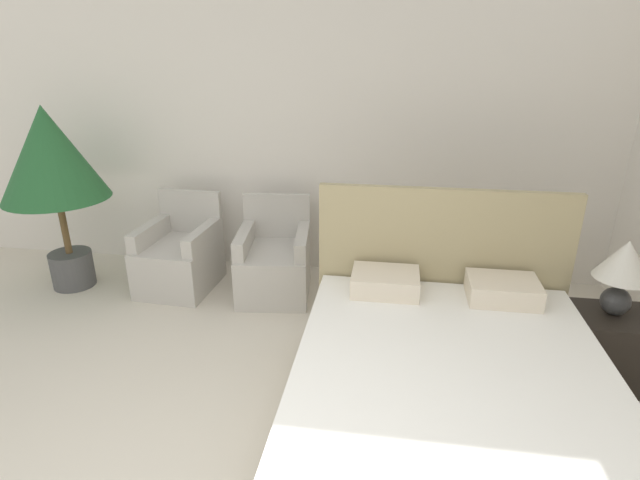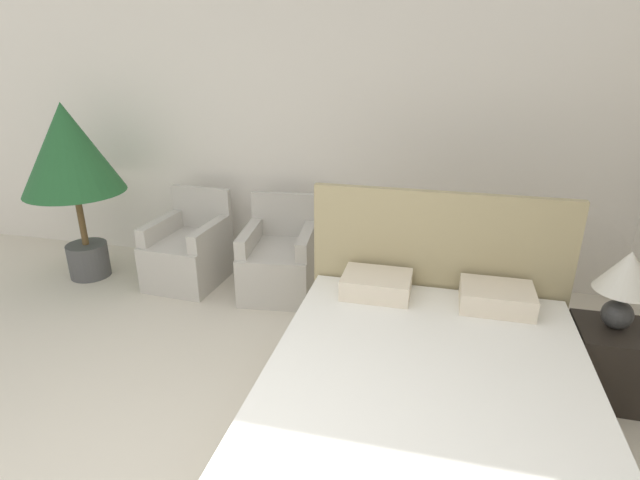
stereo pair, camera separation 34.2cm
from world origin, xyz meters
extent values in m
cube|color=silver|center=(0.00, 3.59, 1.45)|extent=(10.00, 0.06, 2.90)
cube|color=#8C7A5B|center=(1.12, 1.18, 0.15)|extent=(1.71, 2.08, 0.31)
cube|color=white|center=(1.12, 1.18, 0.44)|extent=(1.68, 2.04, 0.26)
cube|color=tan|center=(1.12, 2.25, 0.62)|extent=(1.75, 0.06, 1.24)
cube|color=beige|center=(0.73, 2.01, 0.64)|extent=(0.45, 0.34, 0.14)
cube|color=beige|center=(1.50, 2.01, 0.64)|extent=(0.45, 0.34, 0.14)
cube|color=#B7B2A8|center=(-1.19, 2.92, 0.22)|extent=(0.66, 0.75, 0.44)
cube|color=#B7B2A8|center=(-1.17, 3.25, 0.65)|extent=(0.62, 0.10, 0.42)
cube|color=#B7B2A8|center=(-1.45, 2.94, 0.52)|extent=(0.14, 0.65, 0.17)
cube|color=#B7B2A8|center=(-0.93, 2.91, 0.52)|extent=(0.14, 0.65, 0.17)
cube|color=#B7B2A8|center=(-0.28, 2.92, 0.22)|extent=(0.70, 0.79, 0.44)
cube|color=#B7B2A8|center=(-0.32, 3.25, 0.65)|extent=(0.62, 0.13, 0.42)
cube|color=#B7B2A8|center=(-0.54, 2.89, 0.52)|extent=(0.18, 0.65, 0.17)
cube|color=#B7B2A8|center=(-0.02, 2.96, 0.52)|extent=(0.18, 0.65, 0.17)
cylinder|color=#4C4C4C|center=(-2.21, 2.81, 0.17)|extent=(0.38, 0.38, 0.33)
cylinder|color=brown|center=(-2.21, 2.81, 0.60)|extent=(0.06, 0.06, 0.53)
cone|color=#235B2D|center=(-2.21, 2.81, 1.27)|extent=(0.91, 0.91, 0.82)
cube|color=black|center=(2.25, 2.04, 0.25)|extent=(0.49, 0.44, 0.49)
sphere|color=#333333|center=(2.22, 2.06, 0.59)|extent=(0.18, 0.18, 0.18)
cylinder|color=#333333|center=(2.22, 2.06, 0.72)|extent=(0.02, 0.02, 0.07)
cone|color=beige|center=(2.22, 2.06, 0.88)|extent=(0.35, 0.35, 0.26)
camera|label=1|loc=(0.75, -1.07, 2.14)|focal=28.00mm
camera|label=2|loc=(1.09, -1.01, 2.14)|focal=28.00mm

